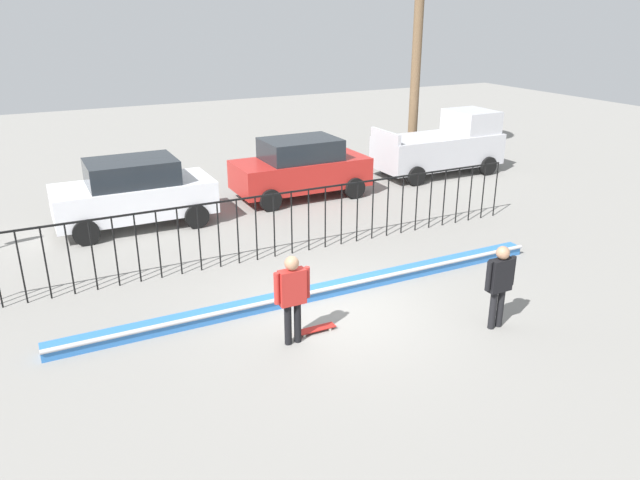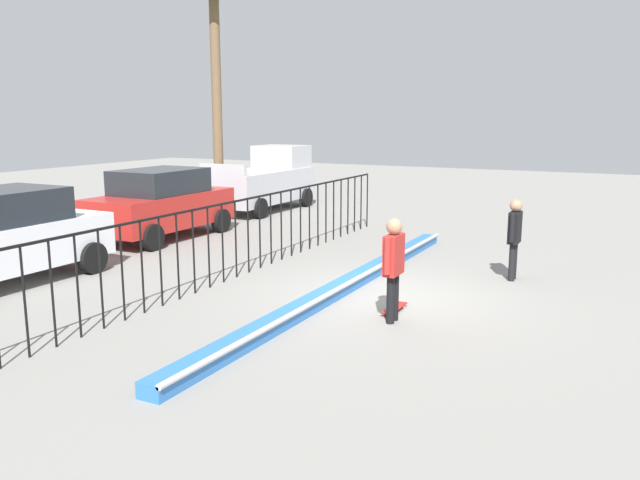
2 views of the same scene
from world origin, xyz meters
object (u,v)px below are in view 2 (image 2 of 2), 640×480
skateboard (394,308)px  camera_operator (515,232)px  parked_car_red (161,203)px  skateboarder (393,261)px  pickup_truck (264,181)px

skateboard → camera_operator: 3.59m
camera_operator → parked_car_red: 9.55m
skateboarder → parked_car_red: bearing=44.3°
camera_operator → parked_car_red: size_ratio=0.39×
skateboarder → skateboard: skateboarder is taller
skateboarder → parked_car_red: parked_car_red is taller
skateboard → camera_operator: camera_operator is taller
pickup_truck → skateboarder: bearing=-135.3°
skateboard → pickup_truck: bearing=56.8°
parked_car_red → pickup_truck: bearing=-0.3°
camera_operator → pickup_truck: size_ratio=0.36×
skateboarder → camera_operator: skateboarder is taller
camera_operator → pickup_truck: pickup_truck is taller
skateboarder → camera_operator: bearing=-37.9°
pickup_truck → camera_operator: bearing=-118.7°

